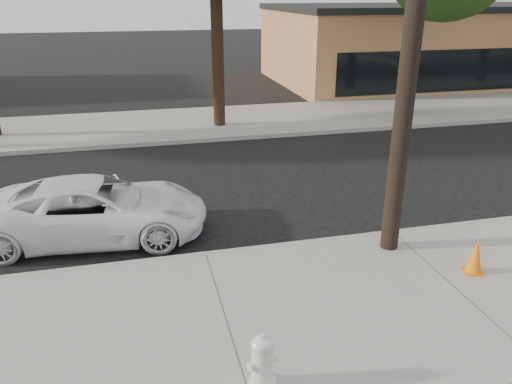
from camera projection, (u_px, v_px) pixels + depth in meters
The scene contains 9 objects.
ground at pixel (193, 216), 11.67m from camera, with size 120.00×120.00×0.00m, color black.
near_sidewalk at pixel (226, 324), 7.77m from camera, with size 90.00×4.40×0.15m, color gray.
far_sidewalk at pixel (166, 125), 19.29m from camera, with size 90.00×5.00×0.15m, color gray.
curb_near at pixel (206, 256), 9.75m from camera, with size 90.00×0.12×0.16m, color #9E9B93.
building_main at pixel (433, 45), 28.85m from camera, with size 18.00×10.00×4.00m, color #AB7447.
utility_pole at pixel (416, 4), 8.27m from camera, with size 1.40×0.34×9.00m.
police_cruiser at pixel (96, 209), 10.46m from camera, with size 2.14×4.64×1.29m, color white.
fire_hydrant at pixel (262, 363), 6.33m from camera, with size 0.40×0.36×0.75m.
traffic_cone at pixel (475, 257), 8.95m from camera, with size 0.41×0.41×0.65m.
Camera 1 is at (-1.08, -10.65, 4.90)m, focal length 35.00 mm.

